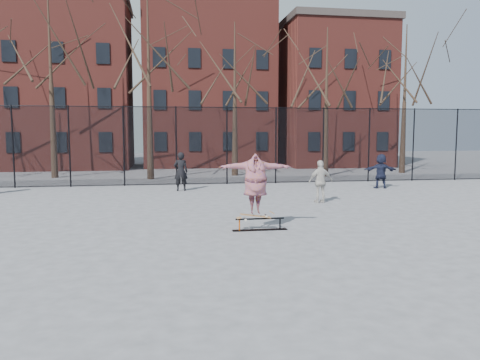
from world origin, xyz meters
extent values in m
plane|color=slate|center=(0.00, 0.00, 0.00)|extent=(100.00, 100.00, 0.00)
cube|color=black|center=(0.57, 1.50, 0.01)|extent=(1.55, 0.24, 0.01)
cylinder|color=#ED5A0D|center=(0.00, 1.50, 0.16)|extent=(0.04, 0.04, 0.32)
cylinder|color=black|center=(1.15, 1.50, 0.16)|extent=(0.04, 0.04, 0.32)
cylinder|color=black|center=(0.57, 1.50, 0.32)|extent=(1.37, 0.04, 0.04)
imported|color=#6D3687|center=(0.45, 1.50, 1.28)|extent=(2.06, 0.65, 1.65)
imported|color=black|center=(-1.27, 10.60, 0.89)|extent=(0.66, 0.44, 1.78)
imported|color=beige|center=(3.88, 6.04, 0.82)|extent=(0.98, 0.46, 1.64)
imported|color=#1B2037|center=(8.28, 10.03, 0.83)|extent=(1.61, 0.78, 1.66)
cylinder|color=black|center=(-9.20, 13.00, 2.00)|extent=(0.07, 0.07, 4.00)
cylinder|color=black|center=(-6.60, 13.00, 2.00)|extent=(0.07, 0.07, 4.00)
cylinder|color=black|center=(-4.00, 13.00, 2.00)|extent=(0.07, 0.07, 4.00)
cylinder|color=black|center=(-1.40, 13.00, 2.00)|extent=(0.07, 0.07, 4.00)
cylinder|color=black|center=(1.20, 13.00, 2.00)|extent=(0.07, 0.07, 4.00)
cylinder|color=black|center=(3.80, 13.00, 2.00)|extent=(0.07, 0.07, 4.00)
cylinder|color=black|center=(6.40, 13.00, 2.00)|extent=(0.07, 0.07, 4.00)
cylinder|color=black|center=(9.00, 13.00, 2.00)|extent=(0.07, 0.07, 4.00)
cylinder|color=black|center=(11.60, 13.00, 2.00)|extent=(0.07, 0.07, 4.00)
cylinder|color=black|center=(14.20, 13.00, 2.00)|extent=(0.07, 0.07, 4.00)
cube|color=black|center=(0.00, 13.00, 2.00)|extent=(34.00, 0.01, 4.00)
cylinder|color=black|center=(0.00, 13.00, 3.96)|extent=(34.00, 0.04, 0.04)
cone|color=black|center=(-8.50, 17.80, 2.31)|extent=(0.40, 0.40, 4.62)
cone|color=black|center=(-3.00, 16.50, 2.31)|extent=(0.40, 0.40, 4.62)
cone|color=black|center=(2.50, 17.80, 2.31)|extent=(0.40, 0.40, 4.62)
cone|color=black|center=(8.00, 16.50, 2.31)|extent=(0.40, 0.40, 4.62)
cone|color=black|center=(13.50, 17.80, 2.31)|extent=(0.40, 0.40, 4.62)
cube|color=maroon|center=(-9.00, 26.00, 6.00)|extent=(9.00, 7.00, 12.00)
cube|color=maroon|center=(1.50, 26.00, 6.50)|extent=(10.00, 7.00, 13.00)
cube|color=maroon|center=(11.50, 26.00, 5.50)|extent=(8.00, 7.00, 11.00)
camera|label=1|loc=(-2.02, -11.01, 2.72)|focal=35.00mm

